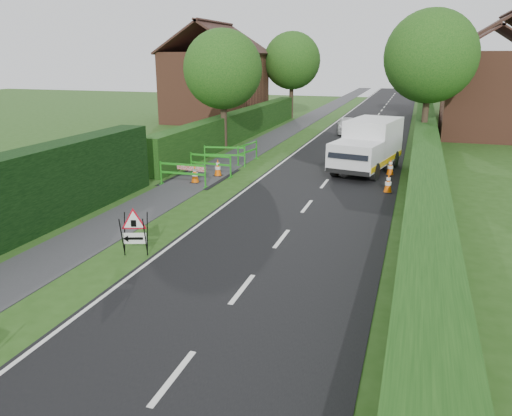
# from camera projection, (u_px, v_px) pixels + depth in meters

# --- Properties ---
(ground) EXTENTS (120.00, 120.00, 0.00)m
(ground) POSITION_uv_depth(u_px,v_px,m) (125.00, 293.00, 11.39)
(ground) COLOR #234614
(ground) RESTS_ON ground
(road_surface) EXTENTS (6.00, 90.00, 0.02)m
(road_surface) POSITION_uv_depth(u_px,v_px,m) (375.00, 120.00, 42.52)
(road_surface) COLOR black
(road_surface) RESTS_ON ground
(footpath) EXTENTS (2.00, 90.00, 0.02)m
(footpath) POSITION_uv_depth(u_px,v_px,m) (311.00, 117.00, 44.13)
(footpath) COLOR #2D2D30
(footpath) RESTS_ON ground
(hedge_west_far) EXTENTS (1.00, 24.00, 1.80)m
(hedge_west_far) POSITION_uv_depth(u_px,v_px,m) (241.00, 138.00, 32.89)
(hedge_west_far) COLOR #14380F
(hedge_west_far) RESTS_ON ground
(hedge_east) EXTENTS (1.20, 50.00, 1.50)m
(hedge_east) POSITION_uv_depth(u_px,v_px,m) (424.00, 169.00, 24.05)
(hedge_east) COLOR #14380F
(hedge_east) RESTS_ON ground
(house_west) EXTENTS (7.50, 7.40, 7.88)m
(house_west) POSITION_uv_depth(u_px,v_px,m) (216.00, 86.00, 40.80)
(house_west) COLOR brown
(house_west) RESTS_ON ground
(house_east_a) EXTENTS (7.50, 7.40, 7.88)m
(house_east_a) POSITION_uv_depth(u_px,v_px,m) (500.00, 93.00, 32.81)
(house_east_a) COLOR brown
(house_east_a) RESTS_ON ground
(house_east_b) EXTENTS (7.50, 7.40, 7.88)m
(house_east_b) POSITION_uv_depth(u_px,v_px,m) (490.00, 83.00, 45.26)
(house_east_b) COLOR brown
(house_east_b) RESTS_ON ground
(tree_nw) EXTENTS (4.40, 4.40, 6.70)m
(tree_nw) POSITION_uv_depth(u_px,v_px,m) (223.00, 69.00, 27.82)
(tree_nw) COLOR #2D2116
(tree_nw) RESTS_ON ground
(tree_ne) EXTENTS (5.20, 5.20, 7.79)m
(tree_ne) POSITION_uv_depth(u_px,v_px,m) (431.00, 57.00, 28.03)
(tree_ne) COLOR #2D2116
(tree_ne) RESTS_ON ground
(tree_fw) EXTENTS (4.80, 4.80, 7.24)m
(tree_fw) POSITION_uv_depth(u_px,v_px,m) (292.00, 61.00, 42.29)
(tree_fw) COLOR #2D2116
(tree_fw) RESTS_ON ground
(tree_fe) EXTENTS (4.20, 4.20, 6.33)m
(tree_fe) POSITION_uv_depth(u_px,v_px,m) (427.00, 68.00, 42.87)
(tree_fe) COLOR #2D2116
(tree_fe) RESTS_ON ground
(triangle_sign) EXTENTS (0.98, 0.98, 1.14)m
(triangle_sign) POSITION_uv_depth(u_px,v_px,m) (133.00, 228.00, 13.29)
(triangle_sign) COLOR black
(triangle_sign) RESTS_ON ground
(works_van) EXTENTS (3.01, 5.46, 2.36)m
(works_van) POSITION_uv_depth(u_px,v_px,m) (368.00, 145.00, 23.21)
(works_van) COLOR silver
(works_van) RESTS_ON ground
(traffic_cone_0) EXTENTS (0.38, 0.38, 0.79)m
(traffic_cone_0) POSITION_uv_depth(u_px,v_px,m) (388.00, 183.00, 19.68)
(traffic_cone_0) COLOR black
(traffic_cone_0) RESTS_ON ground
(traffic_cone_1) EXTENTS (0.38, 0.38, 0.79)m
(traffic_cone_1) POSITION_uv_depth(u_px,v_px,m) (390.00, 167.00, 22.59)
(traffic_cone_1) COLOR black
(traffic_cone_1) RESTS_ON ground
(traffic_cone_2) EXTENTS (0.38, 0.38, 0.79)m
(traffic_cone_2) POSITION_uv_depth(u_px,v_px,m) (394.00, 157.00, 24.78)
(traffic_cone_2) COLOR black
(traffic_cone_2) RESTS_ON ground
(traffic_cone_3) EXTENTS (0.38, 0.38, 0.79)m
(traffic_cone_3) POSITION_uv_depth(u_px,v_px,m) (195.00, 174.00, 21.22)
(traffic_cone_3) COLOR black
(traffic_cone_3) RESTS_ON ground
(traffic_cone_4) EXTENTS (0.38, 0.38, 0.79)m
(traffic_cone_4) POSITION_uv_depth(u_px,v_px,m) (218.00, 168.00, 22.42)
(traffic_cone_4) COLOR black
(traffic_cone_4) RESTS_ON ground
(ped_barrier_0) EXTENTS (2.06, 0.38, 1.00)m
(ped_barrier_0) POSITION_uv_depth(u_px,v_px,m) (183.00, 171.00, 20.60)
(ped_barrier_0) COLOR #1F8C19
(ped_barrier_0) RESTS_ON ground
(ped_barrier_1) EXTENTS (2.08, 0.53, 1.00)m
(ped_barrier_1) POSITION_uv_depth(u_px,v_px,m) (211.00, 162.00, 22.44)
(ped_barrier_1) COLOR #1F8C19
(ped_barrier_1) RESTS_ON ground
(ped_barrier_2) EXTENTS (2.09, 0.73, 1.00)m
(ped_barrier_2) POSITION_uv_depth(u_px,v_px,m) (225.00, 153.00, 24.45)
(ped_barrier_2) COLOR #1F8C19
(ped_barrier_2) RESTS_ON ground
(ped_barrier_3) EXTENTS (0.67, 2.09, 1.00)m
(ped_barrier_3) POSITION_uv_depth(u_px,v_px,m) (248.00, 150.00, 25.30)
(ped_barrier_3) COLOR #1F8C19
(ped_barrier_3) RESTS_ON ground
(redwhite_plank) EXTENTS (1.49, 0.24, 0.25)m
(redwhite_plank) POSITION_uv_depth(u_px,v_px,m) (192.00, 178.00, 22.24)
(redwhite_plank) COLOR red
(redwhite_plank) RESTS_ON ground
(hatchback_car) EXTENTS (1.82, 3.48, 1.13)m
(hatchback_car) POSITION_uv_depth(u_px,v_px,m) (347.00, 125.00, 34.83)
(hatchback_car) COLOR silver
(hatchback_car) RESTS_ON ground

